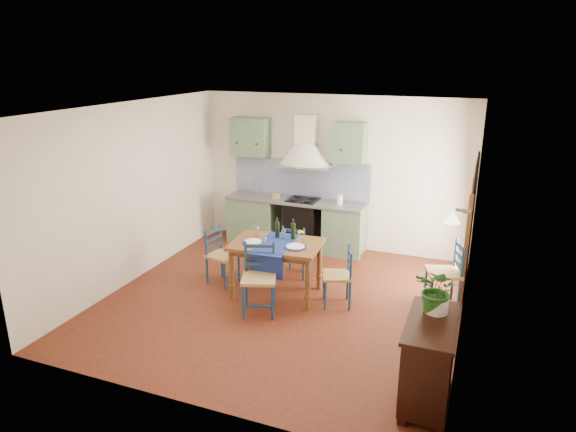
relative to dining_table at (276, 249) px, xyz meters
The scene contains 13 objects.
floor 0.77m from the dining_table, 51.85° to the right, with size 5.00×5.00×0.00m, color #431B0E.
back_wall 2.15m from the dining_table, 98.62° to the left, with size 5.00×0.96×2.80m.
right_wall 2.72m from the dining_table, ahead, with size 0.26×5.00×2.80m.
left_wall 2.45m from the dining_table, behind, with size 0.04×5.00×2.80m, color silver.
ceiling 2.09m from the dining_table, 51.85° to the right, with size 5.00×5.00×0.01m, color white.
dining_table is the anchor object (origin of this frame).
chair_near 0.63m from the dining_table, 91.40° to the right, with size 0.59×0.59×0.99m.
chair_far 0.80m from the dining_table, 87.50° to the left, with size 0.42×0.42×0.88m.
chair_left 1.01m from the dining_table, behind, with size 0.49×0.49×0.89m.
chair_right 1.01m from the dining_table, ahead, with size 0.52×0.52×0.86m.
chair_spare 2.46m from the dining_table, 13.01° to the left, with size 0.57×0.57×0.97m.
sideboard 2.98m from the dining_table, 35.94° to the right, with size 0.50×1.05×0.94m.
potted_plant 2.90m from the dining_table, 32.28° to the right, with size 0.44×0.38×0.49m, color #265D20.
Camera 1 is at (2.58, -6.31, 3.48)m, focal length 32.00 mm.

